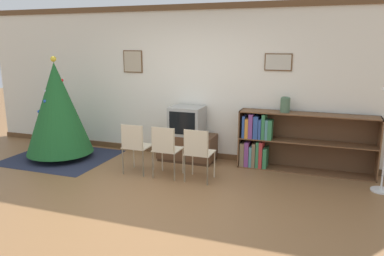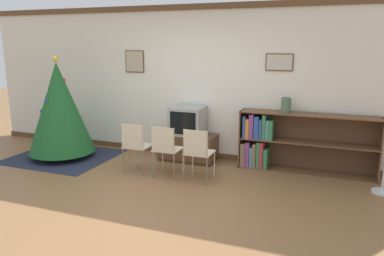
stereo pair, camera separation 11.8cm
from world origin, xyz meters
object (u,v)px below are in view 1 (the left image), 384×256
Objects in this scene: folding_chair_left at (135,145)px; folding_chair_center at (166,148)px; vase at (285,104)px; tv_console at (187,147)px; christmas_tree at (57,108)px; television at (187,121)px; folding_chair_right at (198,151)px; bookshelf at (280,142)px.

folding_chair_left and folding_chair_center have the same top height.
folding_chair_left is 1.00× the size of folding_chair_center.
tv_console is at bearing -177.10° from vase.
christmas_tree reaches higher than television.
folding_chair_right is 1.64m from vase.
christmas_tree reaches higher than folding_chair_right.
tv_console is 1.86m from vase.
bookshelf is at bearing 3.15° from television.
bookshelf is at bearing 10.84° from christmas_tree.
folding_chair_left is 2.36m from bookshelf.
vase is at bearing 25.23° from folding_chair_left.
folding_chair_right is 0.38× the size of bookshelf.
bookshelf is (1.60, 0.09, -0.26)m from television.
folding_chair_center is at bearing 180.00° from folding_chair_right.
bookshelf reaches higher than tv_console.
television is 1.62m from bookshelf.
folding_chair_right is (0.52, -0.94, -0.25)m from television.
christmas_tree reaches higher than vase.
folding_chair_right is (1.05, 0.00, 0.00)m from folding_chair_left.
television is 2.30× the size of vase.
folding_chair_right is (0.52, -0.94, 0.23)m from tv_console.
vase reaches higher than folding_chair_left.
christmas_tree is 2.28m from folding_chair_center.
tv_console is 0.48m from television.
folding_chair_right is at bearing -60.90° from tv_console.
vase reaches higher than folding_chair_right.
folding_chair_left is at bearing -119.10° from tv_console.
folding_chair_center is at bearing -90.00° from television.
folding_chair_center is at bearing -147.31° from bookshelf.
tv_console is 0.97m from folding_chair_center.
folding_chair_left is at bearing 180.00° from folding_chair_center.
folding_chair_left is 1.00× the size of folding_chair_right.
vase reaches higher than bookshelf.
folding_chair_center is 0.52m from folding_chair_right.
television is 0.97m from folding_chair_center.
christmas_tree is 3.91m from bookshelf.
christmas_tree is 2.22× the size of folding_chair_center.
christmas_tree is 2.79m from folding_chair_right.
folding_chair_right is 1.49m from bookshelf.
christmas_tree is 3.94m from vase.
tv_console is 0.46× the size of bookshelf.
tv_console is 1.21× the size of folding_chair_center.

